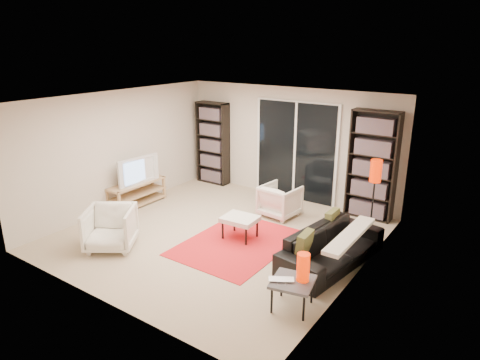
# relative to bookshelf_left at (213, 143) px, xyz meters

# --- Properties ---
(floor) EXTENTS (5.00, 5.00, 0.00)m
(floor) POSITION_rel_bookshelf_left_xyz_m (1.95, -2.33, -0.98)
(floor) COLOR #C9B192
(floor) RESTS_ON ground
(wall_back) EXTENTS (5.00, 0.02, 2.40)m
(wall_back) POSITION_rel_bookshelf_left_xyz_m (1.95, 0.17, 0.22)
(wall_back) COLOR beige
(wall_back) RESTS_ON ground
(wall_front) EXTENTS (5.00, 0.02, 2.40)m
(wall_front) POSITION_rel_bookshelf_left_xyz_m (1.95, -4.83, 0.22)
(wall_front) COLOR beige
(wall_front) RESTS_ON ground
(wall_left) EXTENTS (0.02, 5.00, 2.40)m
(wall_left) POSITION_rel_bookshelf_left_xyz_m (-0.55, -2.33, 0.22)
(wall_left) COLOR beige
(wall_left) RESTS_ON ground
(wall_right) EXTENTS (0.02, 5.00, 2.40)m
(wall_right) POSITION_rel_bookshelf_left_xyz_m (4.45, -2.33, 0.22)
(wall_right) COLOR beige
(wall_right) RESTS_ON ground
(ceiling) EXTENTS (5.00, 5.00, 0.02)m
(ceiling) POSITION_rel_bookshelf_left_xyz_m (1.95, -2.33, 1.42)
(ceiling) COLOR white
(ceiling) RESTS_ON wall_back
(sliding_door) EXTENTS (1.92, 0.08, 2.16)m
(sliding_door) POSITION_rel_bookshelf_left_xyz_m (2.15, 0.13, 0.07)
(sliding_door) COLOR white
(sliding_door) RESTS_ON ground
(bookshelf_left) EXTENTS (0.80, 0.30, 1.95)m
(bookshelf_left) POSITION_rel_bookshelf_left_xyz_m (0.00, 0.00, 0.00)
(bookshelf_left) COLOR black
(bookshelf_left) RESTS_ON ground
(bookshelf_right) EXTENTS (0.90, 0.30, 2.10)m
(bookshelf_right) POSITION_rel_bookshelf_left_xyz_m (3.85, -0.00, 0.07)
(bookshelf_right) COLOR black
(bookshelf_right) RESTS_ON ground
(tv_stand) EXTENTS (0.42, 1.32, 0.50)m
(tv_stand) POSITION_rel_bookshelf_left_xyz_m (-0.37, -2.13, -0.71)
(tv_stand) COLOR tan
(tv_stand) RESTS_ON floor
(tv) EXTENTS (0.22, 0.98, 0.56)m
(tv) POSITION_rel_bookshelf_left_xyz_m (-0.35, -2.13, -0.19)
(tv) COLOR black
(tv) RESTS_ON tv_stand
(rug) EXTENTS (1.60, 2.16, 0.01)m
(rug) POSITION_rel_bookshelf_left_xyz_m (2.42, -2.42, -0.97)
(rug) COLOR red
(rug) RESTS_ON floor
(sofa) EXTENTS (1.06, 2.06, 0.57)m
(sofa) POSITION_rel_bookshelf_left_xyz_m (4.01, -2.17, -0.69)
(sofa) COLOR black
(sofa) RESTS_ON floor
(armchair_back) EXTENTS (0.74, 0.76, 0.63)m
(armchair_back) POSITION_rel_bookshelf_left_xyz_m (2.40, -0.94, -0.66)
(armchair_back) COLOR silver
(armchair_back) RESTS_ON floor
(armchair_front) EXTENTS (1.07, 1.07, 0.71)m
(armchair_front) POSITION_rel_bookshelf_left_xyz_m (0.77, -3.74, -0.62)
(armchair_front) COLOR silver
(armchair_front) RESTS_ON floor
(ottoman) EXTENTS (0.62, 0.52, 0.40)m
(ottoman) POSITION_rel_bookshelf_left_xyz_m (2.33, -2.22, -0.63)
(ottoman) COLOR silver
(ottoman) RESTS_ON floor
(side_table) EXTENTS (0.61, 0.61, 0.40)m
(side_table) POSITION_rel_bookshelf_left_xyz_m (4.06, -3.54, -0.62)
(side_table) COLOR #48474C
(side_table) RESTS_ON floor
(laptop) EXTENTS (0.38, 0.35, 0.03)m
(laptop) POSITION_rel_bookshelf_left_xyz_m (3.96, -3.66, -0.56)
(laptop) COLOR silver
(laptop) RESTS_ON side_table
(table_lamp) EXTENTS (0.16, 0.16, 0.37)m
(table_lamp) POSITION_rel_bookshelf_left_xyz_m (4.15, -3.45, -0.39)
(table_lamp) COLOR red
(table_lamp) RESTS_ON side_table
(floor_lamp) EXTENTS (0.21, 0.21, 1.42)m
(floor_lamp) POSITION_rel_bookshelf_left_xyz_m (4.19, -0.91, 0.11)
(floor_lamp) COLOR black
(floor_lamp) RESTS_ON floor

